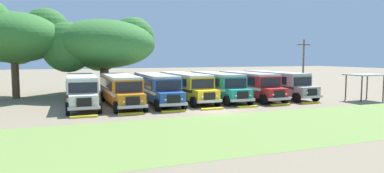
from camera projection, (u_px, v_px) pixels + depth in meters
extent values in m
plane|color=#84755B|center=(214.00, 110.00, 28.34)|extent=(220.00, 220.00, 0.00)
cube|color=olive|center=(263.00, 127.00, 21.55)|extent=(80.00, 10.51, 0.01)
cube|color=silver|center=(81.00, 89.00, 31.09)|extent=(2.69, 9.25, 2.10)
cube|color=maroon|center=(81.00, 91.00, 31.10)|extent=(2.72, 9.27, 0.24)
cube|color=black|center=(95.00, 83.00, 31.76)|extent=(0.21, 8.00, 0.80)
cube|color=black|center=(67.00, 84.00, 30.89)|extent=(0.21, 8.00, 0.80)
cube|color=silver|center=(81.00, 76.00, 30.99)|extent=(2.61, 9.15, 0.22)
cube|color=silver|center=(84.00, 102.00, 26.17)|extent=(2.23, 1.45, 1.05)
cube|color=black|center=(84.00, 103.00, 25.48)|extent=(1.10, 0.12, 0.70)
cube|color=#B7B7BC|center=(84.00, 108.00, 25.48)|extent=(2.40, 0.25, 0.24)
cube|color=black|center=(83.00, 88.00, 26.71)|extent=(2.20, 0.11, 0.84)
cube|color=maroon|center=(80.00, 86.00, 35.42)|extent=(0.90, 0.08, 1.30)
sphere|color=#EAE5C6|center=(94.00, 102.00, 25.67)|extent=(0.20, 0.20, 0.20)
sphere|color=#EAE5C6|center=(74.00, 103.00, 25.19)|extent=(0.20, 0.20, 0.20)
cylinder|color=black|center=(100.00, 107.00, 26.72)|extent=(0.30, 1.01, 1.00)
cylinder|color=black|center=(68.00, 109.00, 25.90)|extent=(0.30, 1.01, 1.00)
cylinder|color=black|center=(93.00, 96.00, 34.40)|extent=(0.30, 1.01, 1.00)
cylinder|color=black|center=(68.00, 97.00, 33.58)|extent=(0.30, 1.01, 1.00)
cube|color=orange|center=(120.00, 88.00, 31.77)|extent=(2.57, 9.22, 2.10)
cube|color=white|center=(120.00, 90.00, 31.79)|extent=(2.60, 9.24, 0.24)
cube|color=black|center=(132.00, 82.00, 32.47)|extent=(0.10, 8.00, 0.80)
cube|color=black|center=(105.00, 83.00, 31.54)|extent=(0.10, 8.00, 0.80)
cube|color=silver|center=(119.00, 76.00, 31.67)|extent=(2.49, 9.12, 0.22)
cube|color=orange|center=(131.00, 100.00, 26.91)|extent=(2.21, 1.42, 1.05)
cube|color=black|center=(133.00, 101.00, 26.22)|extent=(1.10, 0.11, 0.70)
cube|color=#B7B7BC|center=(133.00, 107.00, 26.22)|extent=(2.40, 0.22, 0.24)
cube|color=black|center=(129.00, 87.00, 27.44)|extent=(2.20, 0.08, 0.84)
cube|color=white|center=(112.00, 85.00, 36.06)|extent=(0.90, 0.07, 1.30)
sphere|color=#EAE5C6|center=(142.00, 101.00, 26.43)|extent=(0.20, 0.20, 0.20)
sphere|color=#EAE5C6|center=(124.00, 102.00, 25.92)|extent=(0.20, 0.20, 0.20)
cylinder|color=black|center=(145.00, 106.00, 27.49)|extent=(0.29, 1.00, 1.00)
cylinder|color=black|center=(116.00, 108.00, 26.61)|extent=(0.29, 1.00, 1.00)
cylinder|color=black|center=(127.00, 95.00, 35.08)|extent=(0.29, 1.00, 1.00)
cylinder|color=black|center=(103.00, 96.00, 34.20)|extent=(0.29, 1.00, 1.00)
cube|color=#23519E|center=(155.00, 87.00, 33.05)|extent=(2.64, 9.24, 2.10)
cube|color=silver|center=(155.00, 89.00, 33.06)|extent=(2.67, 9.26, 0.24)
cube|color=black|center=(167.00, 81.00, 33.72)|extent=(0.17, 8.00, 0.80)
cube|color=black|center=(142.00, 82.00, 32.85)|extent=(0.17, 8.00, 0.80)
cube|color=#B2B2B7|center=(155.00, 75.00, 32.95)|extent=(2.56, 9.14, 0.22)
cube|color=#23519E|center=(171.00, 99.00, 28.14)|extent=(2.22, 1.43, 1.05)
cube|color=black|center=(174.00, 99.00, 27.45)|extent=(1.10, 0.12, 0.70)
cube|color=#B7B7BC|center=(174.00, 105.00, 27.45)|extent=(2.40, 0.24, 0.24)
cube|color=black|center=(169.00, 86.00, 28.68)|extent=(2.20, 0.09, 0.84)
cube|color=silver|center=(145.00, 84.00, 37.37)|extent=(0.90, 0.07, 1.30)
sphere|color=#EAE5C6|center=(182.00, 99.00, 27.64)|extent=(0.20, 0.20, 0.20)
sphere|color=#EAE5C6|center=(166.00, 100.00, 27.16)|extent=(0.20, 0.20, 0.20)
cylinder|color=black|center=(184.00, 104.00, 28.70)|extent=(0.30, 1.00, 1.00)
cylinder|color=black|center=(157.00, 105.00, 27.87)|extent=(0.30, 1.00, 1.00)
cylinder|color=black|center=(160.00, 94.00, 36.36)|extent=(0.30, 1.00, 1.00)
cylinder|color=black|center=(138.00, 95.00, 35.53)|extent=(0.30, 1.00, 1.00)
cube|color=yellow|center=(185.00, 85.00, 34.97)|extent=(2.72, 9.26, 2.10)
cube|color=black|center=(185.00, 87.00, 34.98)|extent=(2.75, 9.28, 0.24)
cube|color=black|center=(195.00, 80.00, 35.68)|extent=(0.24, 8.00, 0.80)
cube|color=black|center=(172.00, 81.00, 34.71)|extent=(0.24, 8.00, 0.80)
cube|color=silver|center=(185.00, 74.00, 34.86)|extent=(2.64, 9.16, 0.22)
cube|color=yellow|center=(206.00, 96.00, 30.14)|extent=(2.23, 1.45, 1.05)
cube|color=black|center=(210.00, 96.00, 29.45)|extent=(1.10, 0.13, 0.70)
cube|color=#B7B7BC|center=(210.00, 101.00, 29.45)|extent=(2.40, 0.26, 0.24)
cube|color=black|center=(203.00, 84.00, 30.66)|extent=(2.20, 0.11, 0.84)
cube|color=black|center=(170.00, 83.00, 39.22)|extent=(0.90, 0.08, 1.30)
sphere|color=#EAE5C6|center=(217.00, 96.00, 29.68)|extent=(0.20, 0.20, 0.20)
sphere|color=#EAE5C6|center=(203.00, 97.00, 29.14)|extent=(0.20, 0.20, 0.20)
cylinder|color=black|center=(217.00, 101.00, 30.73)|extent=(0.30, 1.01, 1.00)
cylinder|color=black|center=(193.00, 102.00, 29.82)|extent=(0.30, 1.01, 1.00)
cylinder|color=black|center=(185.00, 92.00, 38.28)|extent=(0.30, 1.01, 1.00)
cylinder|color=black|center=(165.00, 93.00, 37.36)|extent=(0.30, 1.01, 1.00)
cube|color=teal|center=(216.00, 85.00, 35.84)|extent=(2.75, 9.27, 2.10)
cube|color=white|center=(216.00, 86.00, 35.85)|extent=(2.78, 9.29, 0.24)
cube|color=black|center=(226.00, 80.00, 36.50)|extent=(0.26, 8.00, 0.80)
cube|color=black|center=(204.00, 80.00, 35.65)|extent=(0.26, 8.00, 0.80)
cube|color=#B2B2B7|center=(216.00, 74.00, 35.73)|extent=(2.67, 9.16, 0.22)
cube|color=teal|center=(239.00, 95.00, 30.91)|extent=(2.24, 1.46, 1.05)
cube|color=black|center=(243.00, 95.00, 30.21)|extent=(1.10, 0.13, 0.70)
cube|color=#B7B7BC|center=(243.00, 100.00, 30.21)|extent=(2.40, 0.27, 0.24)
cube|color=black|center=(236.00, 83.00, 31.45)|extent=(2.20, 0.12, 0.84)
cube|color=white|center=(200.00, 83.00, 40.18)|extent=(0.90, 0.08, 1.30)
sphere|color=#EAE5C6|center=(250.00, 95.00, 30.40)|extent=(0.20, 0.20, 0.20)
sphere|color=#EAE5C6|center=(236.00, 96.00, 29.93)|extent=(0.20, 0.20, 0.20)
cylinder|color=black|center=(250.00, 100.00, 31.45)|extent=(0.31, 1.01, 1.00)
cylinder|color=black|center=(227.00, 101.00, 30.65)|extent=(0.31, 1.01, 1.00)
cylinder|color=black|center=(215.00, 91.00, 39.14)|extent=(0.31, 1.01, 1.00)
cylinder|color=black|center=(196.00, 92.00, 38.34)|extent=(0.31, 1.01, 1.00)
cube|color=red|center=(247.00, 84.00, 36.76)|extent=(2.58, 9.22, 2.10)
cube|color=white|center=(247.00, 86.00, 36.77)|extent=(2.61, 9.24, 0.24)
cube|color=black|center=(255.00, 79.00, 37.44)|extent=(0.11, 8.00, 0.80)
cube|color=black|center=(235.00, 80.00, 36.54)|extent=(0.11, 8.00, 0.80)
cube|color=#B2B2B7|center=(247.00, 73.00, 36.65)|extent=(2.49, 9.12, 0.22)
cube|color=red|center=(275.00, 94.00, 31.86)|extent=(2.21, 1.42, 1.05)
cube|color=black|center=(279.00, 94.00, 31.17)|extent=(1.10, 0.11, 0.70)
cube|color=#B7B7BC|center=(280.00, 99.00, 31.17)|extent=(2.40, 0.22, 0.24)
cube|color=black|center=(271.00, 82.00, 32.40)|extent=(2.20, 0.08, 0.84)
cube|color=white|center=(228.00, 82.00, 41.07)|extent=(0.90, 0.07, 1.30)
sphere|color=#EAE5C6|center=(286.00, 94.00, 31.37)|extent=(0.20, 0.20, 0.20)
sphere|color=#EAE5C6|center=(273.00, 95.00, 30.88)|extent=(0.20, 0.20, 0.20)
cylinder|color=black|center=(285.00, 98.00, 32.43)|extent=(0.29, 1.00, 1.00)
cylinder|color=black|center=(263.00, 100.00, 31.58)|extent=(0.29, 1.00, 1.00)
cylinder|color=black|center=(243.00, 91.00, 40.07)|extent=(0.29, 1.00, 1.00)
cylinder|color=black|center=(225.00, 91.00, 39.22)|extent=(0.29, 1.00, 1.00)
cube|color=#9E9993|center=(274.00, 83.00, 38.21)|extent=(2.76, 9.27, 2.10)
cube|color=#282828|center=(274.00, 84.00, 38.22)|extent=(2.79, 9.29, 0.24)
cube|color=black|center=(282.00, 78.00, 38.93)|extent=(0.27, 8.00, 0.80)
cube|color=black|center=(264.00, 79.00, 37.95)|extent=(0.27, 8.00, 0.80)
cube|color=#B2B2B7|center=(275.00, 73.00, 38.11)|extent=(2.68, 9.17, 0.22)
cube|color=#9E9993|center=(307.00, 92.00, 33.39)|extent=(2.24, 1.46, 1.05)
cube|color=black|center=(312.00, 92.00, 32.71)|extent=(1.10, 0.13, 0.70)
cube|color=#B7B7BC|center=(312.00, 97.00, 32.71)|extent=(2.40, 0.27, 0.24)
cube|color=black|center=(303.00, 81.00, 33.91)|extent=(2.20, 0.12, 0.84)
cube|color=#282828|center=(252.00, 81.00, 42.46)|extent=(0.90, 0.09, 1.30)
sphere|color=#EAE5C6|center=(318.00, 92.00, 32.93)|extent=(0.20, 0.20, 0.20)
sphere|color=#EAE5C6|center=(307.00, 93.00, 32.39)|extent=(0.20, 0.20, 0.20)
cylinder|color=black|center=(315.00, 97.00, 33.99)|extent=(0.31, 1.01, 1.00)
cylinder|color=black|center=(296.00, 98.00, 33.06)|extent=(0.31, 1.01, 1.00)
cylinder|color=black|center=(267.00, 89.00, 41.52)|extent=(0.31, 1.01, 1.00)
cylinder|color=black|center=(251.00, 90.00, 40.59)|extent=(0.31, 1.01, 1.00)
cube|color=yellow|center=(84.00, 117.00, 24.94)|extent=(2.00, 0.36, 0.15)
cube|color=yellow|center=(131.00, 114.00, 26.20)|extent=(2.00, 0.36, 0.15)
cube|color=yellow|center=(173.00, 111.00, 27.46)|extent=(2.00, 0.36, 0.15)
cube|color=yellow|center=(212.00, 109.00, 28.72)|extent=(2.00, 0.36, 0.15)
cube|color=yellow|center=(248.00, 107.00, 29.98)|extent=(2.00, 0.36, 0.15)
cube|color=yellow|center=(281.00, 105.00, 31.24)|extent=(2.00, 0.36, 0.15)
cube|color=yellow|center=(311.00, 103.00, 32.50)|extent=(2.00, 0.36, 0.15)
cylinder|color=brown|center=(105.00, 78.00, 40.60)|extent=(1.05, 1.05, 3.87)
ellipsoid|color=#33702D|center=(104.00, 44.00, 40.24)|extent=(12.27, 12.16, 5.79)
sphere|color=#33702D|center=(133.00, 39.00, 43.07)|extent=(5.55, 5.55, 5.55)
sphere|color=#33702D|center=(68.00, 47.00, 37.64)|extent=(5.63, 5.63, 5.63)
sphere|color=#33702D|center=(100.00, 46.00, 44.03)|extent=(6.69, 6.69, 6.69)
cylinder|color=brown|center=(15.00, 77.00, 36.57)|extent=(0.77, 0.77, 4.55)
ellipsoid|color=#33702D|center=(14.00, 37.00, 36.19)|extent=(10.06, 10.21, 5.47)
sphere|color=#33702D|center=(46.00, 32.00, 38.52)|extent=(5.36, 5.36, 5.36)
sphere|color=#33702D|center=(17.00, 42.00, 38.93)|extent=(5.15, 5.15, 5.15)
cylinder|color=brown|center=(303.00, 67.00, 39.98)|extent=(0.20, 0.20, 6.55)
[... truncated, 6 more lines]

